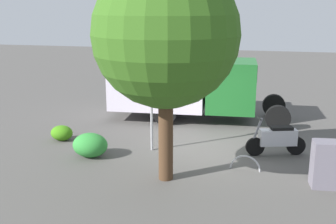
% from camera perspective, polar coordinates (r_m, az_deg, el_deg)
% --- Properties ---
extents(ground_plane, '(60.00, 60.00, 0.00)m').
position_cam_1_polar(ground_plane, '(12.92, 5.29, -5.22)').
color(ground_plane, '#4E4C49').
extents(box_truck_near, '(6.93, 2.61, 3.02)m').
position_cam_1_polar(box_truck_near, '(16.01, 1.97, 4.77)').
color(box_truck_near, black).
rests_on(box_truck_near, ground).
extents(motorcycle, '(1.76, 0.77, 1.20)m').
position_cam_1_polar(motorcycle, '(12.67, 14.92, -3.58)').
color(motorcycle, black).
rests_on(motorcycle, ground).
extents(stop_sign, '(0.71, 0.33, 3.25)m').
position_cam_1_polar(stop_sign, '(12.28, -2.36, 4.28)').
color(stop_sign, '#9E9EA3').
rests_on(stop_sign, ground).
extents(street_tree, '(3.56, 3.56, 5.48)m').
position_cam_1_polar(street_tree, '(9.92, -0.33, 10.64)').
color(street_tree, '#47301E').
rests_on(street_tree, ground).
extents(utility_cabinet, '(0.71, 0.59, 1.18)m').
position_cam_1_polar(utility_cabinet, '(10.86, 21.06, -6.79)').
color(utility_cabinet, slate).
rests_on(utility_cabinet, ground).
extents(bike_rack_hoop, '(0.85, 0.15, 0.85)m').
position_cam_1_polar(bike_rack_hoop, '(11.54, 10.62, -7.89)').
color(bike_rack_hoop, '#B7B7BC').
rests_on(bike_rack_hoop, ground).
extents(shrub_near_sign, '(0.74, 0.61, 0.51)m').
position_cam_1_polar(shrub_near_sign, '(14.12, -14.53, -2.83)').
color(shrub_near_sign, '#3D8116').
rests_on(shrub_near_sign, ground).
extents(shrub_mid_verge, '(1.05, 0.86, 0.72)m').
position_cam_1_polar(shrub_mid_verge, '(12.40, -10.75, -4.53)').
color(shrub_mid_verge, '#2F8635').
rests_on(shrub_mid_verge, ground).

